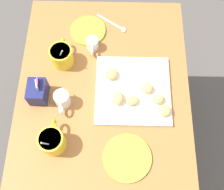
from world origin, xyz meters
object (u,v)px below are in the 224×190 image
(saucer_lime_right, at_px, (127,158))
(pastry_plate_square, at_px, (133,90))
(cream_pitcher_white, at_px, (62,99))
(beignet_3, at_px, (118,99))
(chocolate_sauce_pitcher, at_px, (92,44))
(sugar_caddy, at_px, (38,92))
(coffee_mug_yellow_right, at_px, (62,55))
(saucer_lime_left, at_px, (88,31))
(beignet_2, at_px, (158,100))
(beignet_1, at_px, (147,88))
(dining_table, at_px, (104,113))
(beignet_4, at_px, (132,101))
(beignet_5, at_px, (164,110))
(coffee_mug_yellow_left, at_px, (52,141))
(beignet_0, at_px, (111,74))

(saucer_lime_right, bearing_deg, pastry_plate_square, -4.84)
(cream_pitcher_white, bearing_deg, beignet_3, -87.70)
(chocolate_sauce_pitcher, bearing_deg, sugar_caddy, 139.15)
(sugar_caddy, bearing_deg, saucer_lime_right, -124.57)
(coffee_mug_yellow_right, relative_size, saucer_lime_left, 0.83)
(coffee_mug_yellow_right, height_order, beignet_2, coffee_mug_yellow_right)
(saucer_lime_right, bearing_deg, beignet_1, -16.23)
(dining_table, distance_m, saucer_lime_left, 0.38)
(coffee_mug_yellow_right, bearing_deg, saucer_lime_right, -146.18)
(dining_table, bearing_deg, beignet_4, -93.74)
(chocolate_sauce_pitcher, xyz_separation_m, beignet_5, (-0.30, -0.29, -0.00))
(coffee_mug_yellow_left, bearing_deg, beignet_3, -53.35)
(coffee_mug_yellow_left, xyz_separation_m, coffee_mug_yellow_right, (0.36, -0.00, -0.00))
(beignet_5, bearing_deg, dining_table, 79.04)
(beignet_0, distance_m, beignet_1, 0.16)
(sugar_caddy, bearing_deg, saucer_lime_left, -28.87)
(chocolate_sauce_pitcher, bearing_deg, cream_pitcher_white, 158.54)
(beignet_1, bearing_deg, chocolate_sauce_pitcher, 47.91)
(beignet_5, bearing_deg, cream_pitcher_white, 84.99)
(sugar_caddy, bearing_deg, pastry_plate_square, -85.50)
(saucer_lime_left, distance_m, beignet_3, 0.37)
(saucer_lime_left, bearing_deg, beignet_5, -140.55)
(cream_pitcher_white, distance_m, beignet_3, 0.22)
(saucer_lime_left, bearing_deg, pastry_plate_square, -145.69)
(sugar_caddy, relative_size, saucer_lime_right, 0.59)
(cream_pitcher_white, bearing_deg, beignet_2, -88.80)
(dining_table, relative_size, beignet_4, 20.80)
(beignet_4, height_order, beignet_5, same)
(pastry_plate_square, relative_size, cream_pitcher_white, 2.88)
(beignet_1, bearing_deg, beignet_0, 67.10)
(saucer_lime_left, height_order, saucer_lime_right, same)
(saucer_lime_left, distance_m, beignet_5, 0.50)
(beignet_2, bearing_deg, beignet_4, 92.14)
(coffee_mug_yellow_right, bearing_deg, beignet_4, -123.09)
(beignet_1, distance_m, beignet_3, 0.13)
(beignet_2, height_order, beignet_4, beignet_2)
(pastry_plate_square, distance_m, sugar_caddy, 0.38)
(dining_table, distance_m, pastry_plate_square, 0.19)
(saucer_lime_right, bearing_deg, dining_table, 23.36)
(saucer_lime_right, height_order, beignet_5, beignet_5)
(coffee_mug_yellow_left, height_order, beignet_4, coffee_mug_yellow_left)
(coffee_mug_yellow_left, distance_m, cream_pitcher_white, 0.17)
(beignet_0, relative_size, beignet_4, 1.09)
(coffee_mug_yellow_right, distance_m, beignet_5, 0.47)
(saucer_lime_right, distance_m, beignet_5, 0.23)
(pastry_plate_square, distance_m, chocolate_sauce_pitcher, 0.27)
(dining_table, bearing_deg, saucer_lime_right, -156.64)
(chocolate_sauce_pitcher, distance_m, beignet_4, 0.31)
(pastry_plate_square, distance_m, coffee_mug_yellow_left, 0.38)
(beignet_5, bearing_deg, beignet_4, 72.54)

